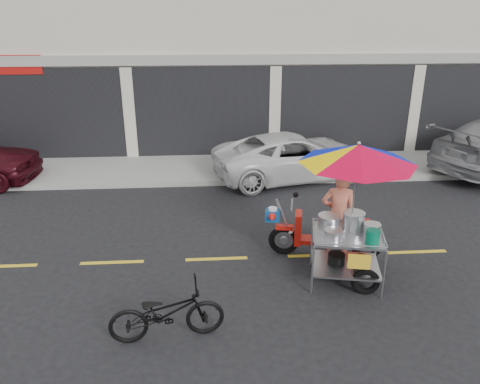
{
  "coord_description": "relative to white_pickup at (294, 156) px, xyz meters",
  "views": [
    {
      "loc": [
        -2.1,
        -7.98,
        4.55
      ],
      "look_at": [
        -1.5,
        0.6,
        1.15
      ],
      "focal_mm": 35.0,
      "sensor_mm": 36.0,
      "label": 1
    }
  ],
  "objects": [
    {
      "name": "white_pickup",
      "position": [
        0.0,
        0.0,
        0.0
      ],
      "size": [
        4.92,
        3.1,
        1.26
      ],
      "primitive_type": "imported",
      "rotation": [
        0.0,
        0.0,
        1.81
      ],
      "color": "silver",
      "rests_on": "ground"
    },
    {
      "name": "shophouse_block",
      "position": [
        2.51,
        6.03,
        3.6
      ],
      "size": [
        36.0,
        8.11,
        10.4
      ],
      "color": "beige",
      "rests_on": "ground"
    },
    {
      "name": "near_bicycle",
      "position": [
        -3.07,
        -6.83,
        -0.19
      ],
      "size": [
        1.73,
        0.79,
        0.88
      ],
      "primitive_type": "imported",
      "rotation": [
        0.0,
        0.0,
        1.7
      ],
      "color": "black",
      "rests_on": "ground"
    },
    {
      "name": "centerline",
      "position": [
        -0.31,
        -4.56,
        -0.63
      ],
      "size": [
        42.0,
        0.1,
        0.01
      ],
      "primitive_type": "cube",
      "color": "gold",
      "rests_on": "ground"
    },
    {
      "name": "ground",
      "position": [
        -0.31,
        -4.56,
        -0.63
      ],
      "size": [
        90.0,
        90.0,
        0.0
      ],
      "primitive_type": "plane",
      "color": "black"
    },
    {
      "name": "sidewalk",
      "position": [
        -0.31,
        0.94,
        -0.56
      ],
      "size": [
        45.0,
        3.0,
        0.15
      ],
      "primitive_type": "cube",
      "color": "gray",
      "rests_on": "ground"
    },
    {
      "name": "food_vendor_rig",
      "position": [
        -0.02,
        -5.14,
        0.97
      ],
      "size": [
        2.53,
        2.37,
        2.55
      ],
      "rotation": [
        0.0,
        0.0,
        -0.2
      ],
      "color": "black",
      "rests_on": "ground"
    }
  ]
}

